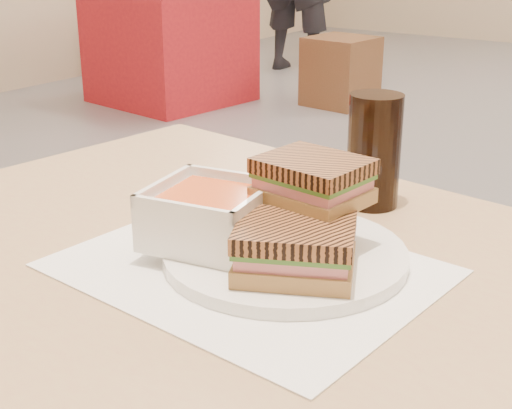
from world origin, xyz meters
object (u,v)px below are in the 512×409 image
Objects in this scene: soup_bowl at (209,217)px; cola_glass at (374,151)px; plate at (285,255)px; bg_chair_0r at (341,71)px; main_table at (312,371)px; bg_chair_0l at (175,48)px; bg_table_0 at (170,45)px; panini_lower at (295,248)px.

cola_glass is at bearing 73.20° from soup_bowl.
bg_chair_0r is (-1.90, 3.58, -0.54)m from plate.
cola_glass is at bearing 103.05° from main_table.
main_table is at bearing -46.87° from bg_chair_0l.
cola_glass reaches higher than bg_table_0.
soup_bowl reaches higher than bg_chair_0r.
panini_lower is 0.16× the size of bg_table_0.
panini_lower is 4.15m from bg_chair_0r.
plate reaches higher than main_table.
bg_chair_0l is 1.45m from bg_chair_0r.
bg_chair_0l is 1.15× the size of bg_chair_0r.
soup_bowl is at bearing -47.65° from bg_table_0.
bg_chair_0r is at bearing 118.42° from main_table.
bg_table_0 is (-2.87, 2.82, -0.46)m from cola_glass.
bg_chair_0l is (-3.38, 3.65, -0.56)m from panini_lower.
bg_chair_0l is (-0.46, 0.57, -0.13)m from bg_table_0.
main_table is 4.66× the size of plate.
panini_lower is 0.27m from cola_glass.
main_table is 4.24m from bg_table_0.
bg_chair_0l is at bearing 178.93° from bg_chair_0r.
plate is at bearing 160.46° from main_table.
main_table is 2.54× the size of bg_chair_0l.
cola_glass is (-0.05, 0.27, 0.03)m from panini_lower.
bg_chair_0l is at bearing 131.88° from soup_bowl.
main_table reaches higher than bg_table_0.
panini_lower reaches higher than bg_table_0.
cola_glass reaches higher than soup_bowl.
main_table is at bearing -61.58° from bg_chair_0r.
soup_bowl reaches higher than bg_table_0.
cola_glass is at bearing -45.39° from bg_chair_0l.
bg_table_0 is at bearing 132.35° from soup_bowl.
panini_lower reaches higher than bg_chair_0l.
plate is at bearing 21.31° from soup_bowl.
bg_chair_0l is (-3.26, 3.64, -0.56)m from soup_bowl.
bg_table_0 is 2.13× the size of bg_chair_0r.
bg_chair_0r is (0.98, 0.54, -0.15)m from bg_table_0.
bg_chair_0r is at bearing 117.92° from plate.
soup_bowl reaches higher than panini_lower.
main_table is 0.21m from soup_bowl.
bg_chair_0r is (-1.94, 3.62, -0.57)m from panini_lower.
panini_lower reaches higher than main_table.
cola_glass is at bearing 91.47° from plate.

